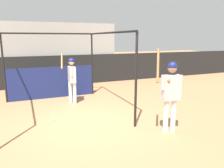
{
  "coord_description": "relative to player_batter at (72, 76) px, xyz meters",
  "views": [
    {
      "loc": [
        -1.61,
        -5.77,
        2.44
      ],
      "look_at": [
        0.94,
        0.42,
        1.03
      ],
      "focal_mm": 35.0,
      "sensor_mm": 36.0,
      "label": 1
    }
  ],
  "objects": [
    {
      "name": "ground_plane",
      "position": [
        -0.04,
        -2.22,
        -1.04
      ],
      "size": [
        60.0,
        60.0,
        0.0
      ],
      "primitive_type": "plane",
      "color": "#A8754C"
    },
    {
      "name": "outfield_wall",
      "position": [
        -0.04,
        3.42,
        -0.26
      ],
      "size": [
        24.0,
        0.12,
        1.57
      ],
      "color": "black",
      "rests_on": "ground"
    },
    {
      "name": "bleacher_section",
      "position": [
        -0.04,
        5.08,
        0.58
      ],
      "size": [
        6.5,
        3.2,
        3.25
      ],
      "color": "#9E9E99",
      "rests_on": "ground"
    },
    {
      "name": "batting_cage",
      "position": [
        -0.59,
        0.36,
        0.14
      ],
      "size": [
        3.54,
        4.05,
        2.65
      ],
      "color": "black",
      "rests_on": "ground"
    },
    {
      "name": "player_batter",
      "position": [
        0.0,
        0.0,
        0.0
      ],
      "size": [
        0.53,
        0.94,
        1.89
      ],
      "rotation": [
        0.0,
        0.0,
        1.55
      ],
      "color": "white",
      "rests_on": "ground"
    },
    {
      "name": "player_waiting",
      "position": [
        1.77,
        -3.59,
        0.11
      ],
      "size": [
        0.84,
        0.52,
        2.19
      ],
      "rotation": [
        0.0,
        0.0,
        3.0
      ],
      "color": "white",
      "rests_on": "ground"
    },
    {
      "name": "baseball",
      "position": [
        -0.94,
        -1.62,
        -1.0
      ],
      "size": [
        0.07,
        0.07,
        0.07
      ],
      "color": "white",
      "rests_on": "ground"
    }
  ]
}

